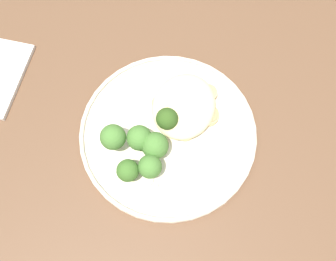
{
  "coord_description": "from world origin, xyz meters",
  "views": [
    {
      "loc": [
        -0.22,
        -0.07,
        1.33
      ],
      "look_at": [
        -0.01,
        0.01,
        0.76
      ],
      "focal_mm": 40.47,
      "sensor_mm": 36.0,
      "label": 1
    }
  ],
  "objects": [
    {
      "name": "seared_scallop_on_noodles",
      "position": [
        0.08,
        -0.04,
        0.76
      ],
      "size": [
        0.03,
        0.03,
        0.02
      ],
      "color": "#E5C689",
      "rests_on": "dinner_plate"
    },
    {
      "name": "wooden_dining_table",
      "position": [
        0.0,
        0.0,
        0.66
      ],
      "size": [
        1.4,
        1.0,
        0.74
      ],
      "color": "brown",
      "rests_on": "ground"
    },
    {
      "name": "broccoli_floret_left_leaning",
      "position": [
        -0.08,
        0.01,
        0.78
      ],
      "size": [
        0.04,
        0.04,
        0.05
      ],
      "color": "#7A994C",
      "rests_on": "dinner_plate"
    },
    {
      "name": "seared_scallop_large_seared",
      "position": [
        0.0,
        -0.02,
        0.76
      ],
      "size": [
        0.03,
        0.03,
        0.01
      ],
      "color": "#E5C689",
      "rests_on": "dinner_plate"
    },
    {
      "name": "seared_scallop_half_hidden",
      "position": [
        0.04,
        -0.05,
        0.76
      ],
      "size": [
        0.03,
        0.03,
        0.01
      ],
      "color": "#DBB77A",
      "rests_on": "dinner_plate"
    },
    {
      "name": "onion_sliver_short_strip",
      "position": [
        -0.05,
        -0.03,
        0.75
      ],
      "size": [
        0.03,
        0.04,
        0.0
      ],
      "primitive_type": "cube",
      "rotation": [
        0.0,
        0.0,
        5.33
      ],
      "color": "silver",
      "rests_on": "dinner_plate"
    },
    {
      "name": "noodle_bed",
      "position": [
        0.04,
        -0.01,
        0.77
      ],
      "size": [
        0.12,
        0.1,
        0.04
      ],
      "color": "beige",
      "rests_on": "dinner_plate"
    },
    {
      "name": "broccoli_floret_front_edge",
      "position": [
        -0.06,
        0.08,
        0.79
      ],
      "size": [
        0.04,
        0.04,
        0.06
      ],
      "color": "#89A356",
      "rests_on": "dinner_plate"
    },
    {
      "name": "broccoli_floret_near_rim",
      "position": [
        -0.05,
        0.01,
        0.78
      ],
      "size": [
        0.04,
        0.04,
        0.05
      ],
      "color": "#7A994C",
      "rests_on": "dinner_plate"
    },
    {
      "name": "broccoli_floret_rear_charred",
      "position": [
        -0.1,
        0.04,
        0.78
      ],
      "size": [
        0.03,
        0.03,
        0.05
      ],
      "color": "#89A356",
      "rests_on": "dinner_plate"
    },
    {
      "name": "dinner_plate",
      "position": [
        -0.01,
        0.01,
        0.75
      ],
      "size": [
        0.29,
        0.29,
        0.02
      ],
      "color": "beige",
      "rests_on": "wooden_dining_table"
    },
    {
      "name": "onion_sliver_pale_crescent",
      "position": [
        -0.11,
        0.01,
        0.75
      ],
      "size": [
        0.02,
        0.05,
        0.0
      ],
      "primitive_type": "cube",
      "rotation": [
        0.0,
        0.0,
        1.86
      ],
      "color": "silver",
      "rests_on": "dinner_plate"
    },
    {
      "name": "broccoli_floret_small_sprig",
      "position": [
        -0.04,
        0.04,
        0.78
      ],
      "size": [
        0.04,
        0.04,
        0.05
      ],
      "color": "#7A994C",
      "rests_on": "dinner_plate"
    },
    {
      "name": "broccoli_floret_beside_noodles",
      "position": [
        -0.0,
        0.01,
        0.78
      ],
      "size": [
        0.04,
        0.04,
        0.05
      ],
      "color": "#89A356",
      "rests_on": "dinner_plate"
    },
    {
      "name": "seared_scallop_left_edge",
      "position": [
        0.03,
        0.03,
        0.76
      ],
      "size": [
        0.03,
        0.03,
        0.02
      ],
      "color": "#DBB77A",
      "rests_on": "dinner_plate"
    },
    {
      "name": "ground",
      "position": [
        0.0,
        0.0,
        0.0
      ],
      "size": [
        6.0,
        6.0,
        0.0
      ],
      "primitive_type": "plane",
      "color": "#47423D"
    },
    {
      "name": "onion_sliver_long_sliver",
      "position": [
        -0.08,
        0.01,
        0.75
      ],
      "size": [
        0.05,
        0.01,
        0.0
      ],
      "primitive_type": "cube",
      "rotation": [
        0.0,
        0.0,
        0.16
      ],
      "color": "silver",
      "rests_on": "dinner_plate"
    },
    {
      "name": "seared_scallop_front_small",
      "position": [
        0.04,
        -0.0,
        0.76
      ],
      "size": [
        0.04,
        0.04,
        0.01
      ],
      "color": "beige",
      "rests_on": "dinner_plate"
    }
  ]
}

